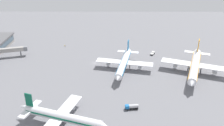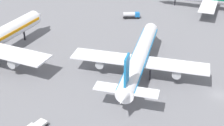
# 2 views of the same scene
# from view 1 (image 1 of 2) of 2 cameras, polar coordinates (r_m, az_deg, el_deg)

# --- Properties ---
(ground) EXTENTS (288.00, 288.00, 0.00)m
(ground) POSITION_cam_1_polar(r_m,az_deg,el_deg) (162.55, -4.11, -0.07)
(ground) COLOR slate
(airplane_at_gate) EXTENTS (34.48, 41.99, 13.15)m
(airplane_at_gate) POSITION_cam_1_polar(r_m,az_deg,el_deg) (108.29, -11.82, -12.33)
(airplane_at_gate) COLOR white
(airplane_at_gate) RESTS_ON ground
(airplane_taxiing) EXTENTS (45.08, 36.64, 13.82)m
(airplane_taxiing) POSITION_cam_1_polar(r_m,az_deg,el_deg) (151.66, 2.86, 0.09)
(airplane_taxiing) COLOR white
(airplane_taxiing) RESTS_ON ground
(airplane_distant) EXTENTS (49.65, 40.94, 15.74)m
(airplane_distant) POSITION_cam_1_polar(r_m,az_deg,el_deg) (155.05, 19.05, -0.50)
(airplane_distant) COLOR white
(airplane_distant) RESTS_ON ground
(pushback_tractor) EXTENTS (4.75, 3.89, 1.90)m
(pushback_tractor) POSITION_cam_1_polar(r_m,az_deg,el_deg) (177.77, 9.60, 2.31)
(pushback_tractor) COLOR black
(pushback_tractor) RESTS_ON ground
(fuel_truck) EXTENTS (2.75, 6.47, 2.50)m
(fuel_truck) POSITION_cam_1_polar(r_m,az_deg,el_deg) (118.02, 4.70, -10.25)
(fuel_truck) COLOR black
(fuel_truck) RESTS_ON ground
(ground_crew_worker) EXTENTS (0.53, 0.53, 1.67)m
(ground_crew_worker) POSITION_cam_1_polar(r_m,az_deg,el_deg) (192.69, -11.09, 4.02)
(ground_crew_worker) COLOR #1E2338
(ground_crew_worker) RESTS_ON ground
(jet_bridge) EXTENTS (8.22, 20.71, 6.74)m
(jet_bridge) POSITION_cam_1_polar(r_m,az_deg,el_deg) (184.42, -22.44, 2.93)
(jet_bridge) COLOR #9E9993
(jet_bridge) RESTS_ON ground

